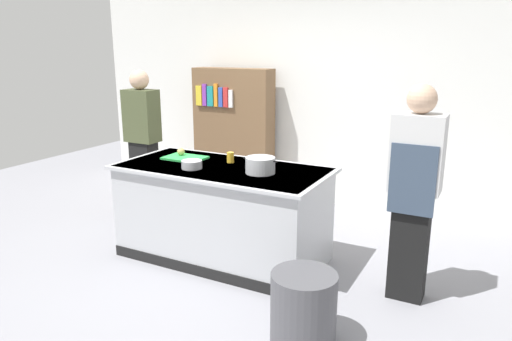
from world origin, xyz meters
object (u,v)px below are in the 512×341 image
object	(u,v)px
stock_pot	(260,165)
person_guest	(143,140)
mixing_bowl	(192,164)
bookshelf	(233,133)
onion	(181,151)
person_chef	(414,190)
trash_bin	(303,308)
juice_cup	(230,157)

from	to	relation	value
stock_pot	person_guest	distance (m)	1.96
stock_pot	mixing_bowl	world-z (taller)	stock_pot
stock_pot	bookshelf	world-z (taller)	bookshelf
onion	person_chef	bearing A→B (deg)	-2.59
bookshelf	onion	bearing A→B (deg)	-77.64
person_guest	bookshelf	distance (m)	1.31
stock_pot	person_guest	world-z (taller)	person_guest
trash_bin	person_chef	distance (m)	1.27
onion	person_chef	distance (m)	2.29
juice_cup	person_guest	size ratio (longest dim) A/B	0.06
juice_cup	trash_bin	world-z (taller)	juice_cup
onion	person_guest	world-z (taller)	person_guest
person_chef	stock_pot	bearing A→B (deg)	106.00
mixing_bowl	juice_cup	size ratio (longest dim) A/B	1.89
mixing_bowl	person_guest	size ratio (longest dim) A/B	0.11
person_guest	trash_bin	bearing A→B (deg)	47.72
trash_bin	bookshelf	xyz separation A→B (m)	(-2.14, 2.72, 0.60)
stock_pot	juice_cup	distance (m)	0.48
onion	mixing_bowl	size ratio (longest dim) A/B	0.40
bookshelf	mixing_bowl	bearing A→B (deg)	-69.95
person_chef	bookshelf	bearing A→B (deg)	69.43
onion	person_guest	size ratio (longest dim) A/B	0.04
onion	trash_bin	size ratio (longest dim) A/B	0.15
trash_bin	mixing_bowl	bearing A→B (deg)	152.39
person_guest	juice_cup	bearing A→B (deg)	61.42
person_guest	bookshelf	bearing A→B (deg)	144.18
stock_pot	person_chef	world-z (taller)	person_chef
juice_cup	bookshelf	size ratio (longest dim) A/B	0.06
mixing_bowl	person_chef	bearing A→B (deg)	6.47
juice_cup	bookshelf	xyz separation A→B (m)	(-0.92, 1.61, -0.10)
stock_pot	bookshelf	size ratio (longest dim) A/B	0.19
juice_cup	person_guest	xyz separation A→B (m)	(-1.43, 0.41, -0.04)
juice_cup	trash_bin	xyz separation A→B (m)	(1.22, -1.10, -0.69)
trash_bin	person_guest	bearing A→B (deg)	150.37
mixing_bowl	person_chef	size ratio (longest dim) A/B	0.11
person_chef	bookshelf	distance (m)	3.18
onion	stock_pot	size ratio (longest dim) A/B	0.23
onion	person_guest	xyz separation A→B (m)	(-0.88, 0.45, -0.05)
bookshelf	juice_cup	bearing A→B (deg)	-60.41
stock_pot	mixing_bowl	distance (m)	0.65
mixing_bowl	bookshelf	bearing A→B (deg)	110.05
juice_cup	person_chef	world-z (taller)	person_chef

